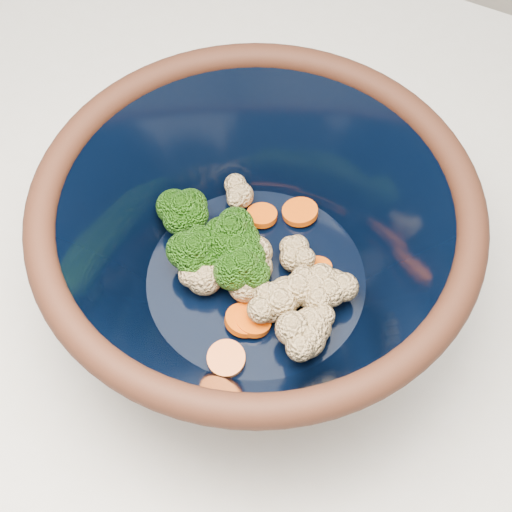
{
  "coord_description": "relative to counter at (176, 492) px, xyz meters",
  "views": [
    {
      "loc": [
        0.22,
        -0.17,
        1.47
      ],
      "look_at": [
        0.07,
        0.11,
        0.97
      ],
      "focal_mm": 50.0,
      "sensor_mm": 36.0,
      "label": 1
    }
  ],
  "objects": [
    {
      "name": "counter",
      "position": [
        0.0,
        0.0,
        0.0
      ],
      "size": [
        1.2,
        1.2,
        0.9
      ],
      "primitive_type": "cube",
      "color": "beige",
      "rests_on": "ground"
    },
    {
      "name": "vegetable_pile",
      "position": [
        0.06,
        0.11,
        0.51
      ],
      "size": [
        0.19,
        0.19,
        0.06
      ],
      "color": "#608442",
      "rests_on": "mixing_bowl"
    },
    {
      "name": "mixing_bowl",
      "position": [
        0.07,
        0.11,
        0.53
      ],
      "size": [
        0.4,
        0.4,
        0.15
      ],
      "rotation": [
        0.0,
        0.0,
        0.21
      ],
      "color": "black",
      "rests_on": "counter"
    }
  ]
}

